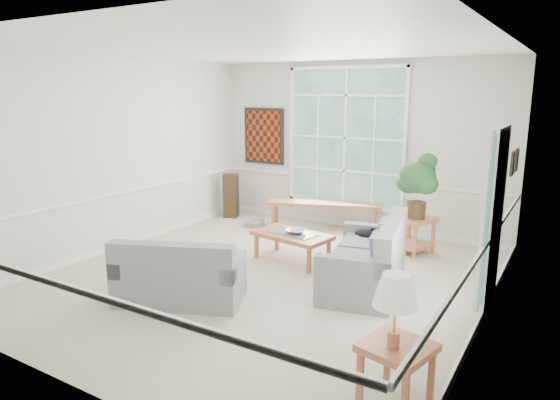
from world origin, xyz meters
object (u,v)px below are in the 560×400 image
object	(u,v)px
loveseat_right	(365,253)
side_table	(396,374)
end_table	(412,235)
coffee_table	(292,247)
loveseat_front	(180,269)

from	to	relation	value
loveseat_right	side_table	world-z (taller)	loveseat_right
side_table	end_table	bearing A→B (deg)	105.05
coffee_table	end_table	size ratio (longest dim) A/B	2.00
loveseat_right	coffee_table	bearing A→B (deg)	151.49
loveseat_front	coffee_table	bearing A→B (deg)	54.14
loveseat_right	loveseat_front	xyz separation A→B (m)	(-1.72, -1.54, -0.06)
end_table	side_table	size ratio (longest dim) A/B	1.10
end_table	side_table	world-z (taller)	end_table
loveseat_front	end_table	xyz separation A→B (m)	(1.82, 3.26, -0.11)
coffee_table	end_table	world-z (taller)	end_table
side_table	loveseat_right	bearing A→B (deg)	117.85
end_table	side_table	xyz separation A→B (m)	(1.05, -3.90, -0.03)
loveseat_right	loveseat_front	size ratio (longest dim) A/B	1.14
loveseat_front	end_table	world-z (taller)	loveseat_front
loveseat_right	loveseat_front	distance (m)	2.31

